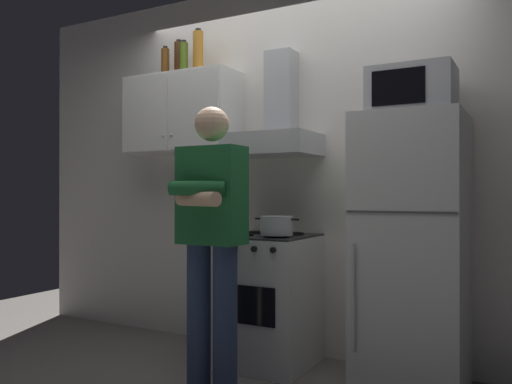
% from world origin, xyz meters
% --- Properties ---
extents(ground_plane, '(7.00, 7.00, 0.00)m').
position_xyz_m(ground_plane, '(0.00, 0.00, 0.00)').
color(ground_plane, slate).
extents(back_wall_tiled, '(4.80, 0.10, 2.70)m').
position_xyz_m(back_wall_tiled, '(0.00, 0.60, 1.35)').
color(back_wall_tiled, silver).
rests_on(back_wall_tiled, ground_plane).
extents(upper_cabinet, '(0.90, 0.37, 0.60)m').
position_xyz_m(upper_cabinet, '(-0.85, 0.37, 1.75)').
color(upper_cabinet, white).
extents(stove_oven, '(0.60, 0.62, 0.87)m').
position_xyz_m(stove_oven, '(-0.05, 0.25, 0.43)').
color(stove_oven, silver).
rests_on(stove_oven, ground_plane).
extents(range_hood, '(0.60, 0.44, 0.75)m').
position_xyz_m(range_hood, '(-0.05, 0.38, 1.60)').
color(range_hood, '#B7BABF').
extents(refrigerator, '(0.60, 0.62, 1.60)m').
position_xyz_m(refrigerator, '(0.90, 0.25, 0.80)').
color(refrigerator, silver).
rests_on(refrigerator, ground_plane).
extents(microwave, '(0.48, 0.37, 0.28)m').
position_xyz_m(microwave, '(0.90, 0.27, 1.74)').
color(microwave, '#B7BABF').
rests_on(microwave, refrigerator).
extents(person_standing, '(0.38, 0.33, 1.64)m').
position_xyz_m(person_standing, '(-0.10, -0.36, 0.90)').
color(person_standing, navy).
rests_on(person_standing, ground_plane).
extents(cooking_pot, '(0.31, 0.21, 0.12)m').
position_xyz_m(cooking_pot, '(0.08, 0.13, 0.94)').
color(cooking_pot, '#B7BABF').
rests_on(cooking_pot, stove_oven).
extents(bottle_rum_dark, '(0.07, 0.07, 0.28)m').
position_xyz_m(bottle_rum_dark, '(-0.89, 0.39, 2.18)').
color(bottle_rum_dark, '#47230F').
rests_on(bottle_rum_dark, upper_cabinet).
extents(bottle_beer_brown, '(0.06, 0.06, 0.25)m').
position_xyz_m(bottle_beer_brown, '(-1.01, 0.38, 2.17)').
color(bottle_beer_brown, brown).
rests_on(bottle_beer_brown, upper_cabinet).
extents(bottle_liquor_amber, '(0.08, 0.08, 0.33)m').
position_xyz_m(bottle_liquor_amber, '(-0.69, 0.37, 2.21)').
color(bottle_liquor_amber, '#B7721E').
rests_on(bottle_liquor_amber, upper_cabinet).
extents(bottle_olive_oil, '(0.07, 0.07, 0.25)m').
position_xyz_m(bottle_olive_oil, '(-0.81, 0.34, 2.17)').
color(bottle_olive_oil, '#4C6B19').
rests_on(bottle_olive_oil, upper_cabinet).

